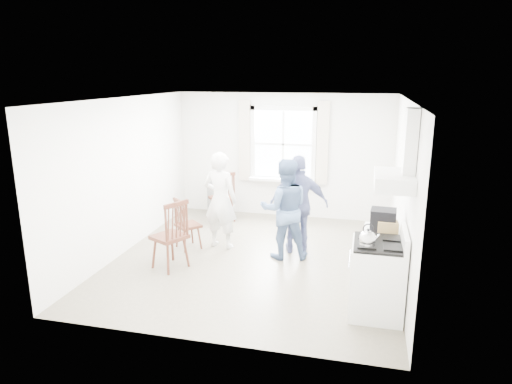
{
  "coord_description": "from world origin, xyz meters",
  "views": [
    {
      "loc": [
        1.67,
        -6.84,
        2.95
      ],
      "look_at": [
        -0.03,
        0.2,
        1.09
      ],
      "focal_mm": 32.0,
      "sensor_mm": 36.0,
      "label": 1
    }
  ],
  "objects_px": {
    "gas_stove": "(377,277)",
    "stereo_stack": "(383,220)",
    "low_cabinet": "(381,259)",
    "windsor_chair_b": "(183,219)",
    "person_left": "(220,200)",
    "person_right": "(299,205)",
    "windsor_chair_a": "(224,192)",
    "person_mid": "(285,209)",
    "windsor_chair_c": "(174,228)"
  },
  "relations": [
    {
      "from": "windsor_chair_b",
      "to": "person_left",
      "type": "xyz_separation_m",
      "value": [
        0.6,
        0.27,
        0.29
      ]
    },
    {
      "from": "stereo_stack",
      "to": "person_left",
      "type": "bearing_deg",
      "value": 157.21
    },
    {
      "from": "person_mid",
      "to": "windsor_chair_b",
      "type": "bearing_deg",
      "value": -12.88
    },
    {
      "from": "windsor_chair_a",
      "to": "person_left",
      "type": "relative_size",
      "value": 0.62
    },
    {
      "from": "gas_stove",
      "to": "stereo_stack",
      "type": "xyz_separation_m",
      "value": [
        0.05,
        0.62,
        0.57
      ]
    },
    {
      "from": "windsor_chair_a",
      "to": "windsor_chair_b",
      "type": "relative_size",
      "value": 1.16
    },
    {
      "from": "person_mid",
      "to": "person_right",
      "type": "relative_size",
      "value": 0.99
    },
    {
      "from": "windsor_chair_c",
      "to": "person_mid",
      "type": "height_order",
      "value": "person_mid"
    },
    {
      "from": "low_cabinet",
      "to": "person_right",
      "type": "xyz_separation_m",
      "value": [
        -1.34,
        1.13,
        0.39
      ]
    },
    {
      "from": "windsor_chair_b",
      "to": "windsor_chair_c",
      "type": "distance_m",
      "value": 0.87
    },
    {
      "from": "person_right",
      "to": "windsor_chair_c",
      "type": "bearing_deg",
      "value": 23.03
    },
    {
      "from": "low_cabinet",
      "to": "windsor_chair_b",
      "type": "bearing_deg",
      "value": 166.71
    },
    {
      "from": "windsor_chair_c",
      "to": "person_mid",
      "type": "xyz_separation_m",
      "value": [
        1.56,
        0.9,
        0.15
      ]
    },
    {
      "from": "windsor_chair_a",
      "to": "windsor_chair_b",
      "type": "xyz_separation_m",
      "value": [
        -0.24,
        -1.62,
        -0.09
      ]
    },
    {
      "from": "windsor_chair_a",
      "to": "windsor_chair_c",
      "type": "relative_size",
      "value": 0.95
    },
    {
      "from": "windsor_chair_a",
      "to": "person_left",
      "type": "height_order",
      "value": "person_left"
    },
    {
      "from": "gas_stove",
      "to": "windsor_chair_c",
      "type": "relative_size",
      "value": 1.0
    },
    {
      "from": "windsor_chair_a",
      "to": "person_right",
      "type": "distance_m",
      "value": 2.14
    },
    {
      "from": "windsor_chair_a",
      "to": "windsor_chair_c",
      "type": "bearing_deg",
      "value": -90.75
    },
    {
      "from": "stereo_stack",
      "to": "person_mid",
      "type": "distance_m",
      "value": 1.78
    },
    {
      "from": "low_cabinet",
      "to": "windsor_chair_a",
      "type": "relative_size",
      "value": 0.85
    },
    {
      "from": "gas_stove",
      "to": "windsor_chair_b",
      "type": "distance_m",
      "value": 3.55
    },
    {
      "from": "low_cabinet",
      "to": "windsor_chair_a",
      "type": "bearing_deg",
      "value": 141.91
    },
    {
      "from": "windsor_chair_a",
      "to": "windsor_chair_b",
      "type": "bearing_deg",
      "value": -98.37
    },
    {
      "from": "person_left",
      "to": "person_right",
      "type": "bearing_deg",
      "value": -166.47
    },
    {
      "from": "gas_stove",
      "to": "low_cabinet",
      "type": "bearing_deg",
      "value": 84.32
    },
    {
      "from": "windsor_chair_a",
      "to": "low_cabinet",
      "type": "bearing_deg",
      "value": -38.09
    },
    {
      "from": "person_mid",
      "to": "person_left",
      "type": "bearing_deg",
      "value": -24.86
    },
    {
      "from": "low_cabinet",
      "to": "person_left",
      "type": "height_order",
      "value": "person_left"
    },
    {
      "from": "gas_stove",
      "to": "person_right",
      "type": "xyz_separation_m",
      "value": [
        -1.27,
        1.83,
        0.35
      ]
    },
    {
      "from": "gas_stove",
      "to": "person_left",
      "type": "bearing_deg",
      "value": 146.38
    },
    {
      "from": "windsor_chair_b",
      "to": "windsor_chair_c",
      "type": "bearing_deg",
      "value": -76.12
    },
    {
      "from": "low_cabinet",
      "to": "stereo_stack",
      "type": "xyz_separation_m",
      "value": [
        -0.02,
        -0.08,
        0.6
      ]
    },
    {
      "from": "low_cabinet",
      "to": "windsor_chair_a",
      "type": "xyz_separation_m",
      "value": [
        -3.06,
        2.4,
        0.2
      ]
    },
    {
      "from": "stereo_stack",
      "to": "windsor_chair_c",
      "type": "bearing_deg",
      "value": 179.59
    },
    {
      "from": "windsor_chair_b",
      "to": "person_right",
      "type": "xyz_separation_m",
      "value": [
        1.95,
        0.35,
        0.28
      ]
    },
    {
      "from": "stereo_stack",
      "to": "person_mid",
      "type": "bearing_deg",
      "value": 148.66
    },
    {
      "from": "low_cabinet",
      "to": "stereo_stack",
      "type": "distance_m",
      "value": 0.6
    },
    {
      "from": "low_cabinet",
      "to": "windsor_chair_c",
      "type": "bearing_deg",
      "value": -178.96
    },
    {
      "from": "low_cabinet",
      "to": "person_left",
      "type": "relative_size",
      "value": 0.53
    },
    {
      "from": "gas_stove",
      "to": "person_mid",
      "type": "xyz_separation_m",
      "value": [
        -1.46,
        1.54,
        0.35
      ]
    },
    {
      "from": "stereo_stack",
      "to": "person_left",
      "type": "distance_m",
      "value": 2.91
    },
    {
      "from": "gas_stove",
      "to": "person_left",
      "type": "relative_size",
      "value": 0.66
    },
    {
      "from": "windsor_chair_a",
      "to": "windsor_chair_b",
      "type": "distance_m",
      "value": 1.64
    },
    {
      "from": "gas_stove",
      "to": "person_left",
      "type": "distance_m",
      "value": 3.17
    },
    {
      "from": "person_mid",
      "to": "windsor_chair_c",
      "type": "bearing_deg",
      "value": 15.04
    },
    {
      "from": "low_cabinet",
      "to": "windsor_chair_c",
      "type": "relative_size",
      "value": 0.8
    },
    {
      "from": "gas_stove",
      "to": "windsor_chair_a",
      "type": "height_order",
      "value": "gas_stove"
    },
    {
      "from": "gas_stove",
      "to": "stereo_stack",
      "type": "bearing_deg",
      "value": 85.46
    },
    {
      "from": "windsor_chair_a",
      "to": "person_left",
      "type": "bearing_deg",
      "value": -74.99
    }
  ]
}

